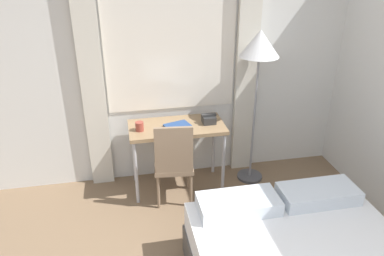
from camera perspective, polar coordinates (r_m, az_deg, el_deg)
wall_back_with_window at (r=4.11m, az=-2.64°, el=9.74°), size 4.88×0.13×2.70m
desk at (r=4.03m, az=-2.32°, el=-0.62°), size 1.02×0.51×0.77m
desk_chair at (r=3.86m, az=-2.80°, el=-4.97°), size 0.44×0.44×0.94m
standing_lamp at (r=3.97m, az=10.21°, el=11.23°), size 0.41×0.41×1.75m
telephone at (r=4.04m, az=2.56°, el=1.41°), size 0.16×0.15×0.10m
book at (r=3.96m, az=-2.22°, el=0.33°), size 0.30×0.25×0.02m
mug at (r=3.90m, az=-8.00°, el=0.24°), size 0.09×0.09×0.10m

